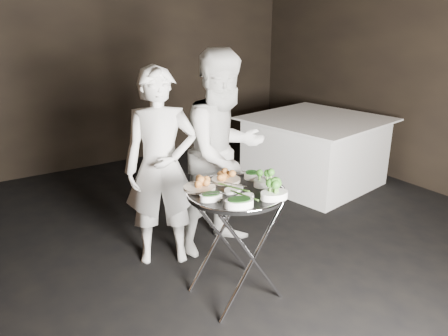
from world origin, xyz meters
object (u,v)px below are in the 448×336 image
tray_stand (235,239)px  serving_tray (236,192)px  dining_table (315,151)px  waiter_right (225,153)px  waiter_left (161,168)px

tray_stand → serving_tray: bearing=-107.1°
tray_stand → serving_tray: (-0.00, -0.00, 0.36)m
tray_stand → dining_table: dining_table is taller
tray_stand → dining_table: (2.11, 1.38, -0.04)m
tray_stand → waiter_right: (0.35, 0.68, 0.41)m
waiter_left → dining_table: waiter_left is taller
tray_stand → waiter_left: (-0.20, 0.76, 0.35)m
tray_stand → dining_table: 2.52m
dining_table → waiter_right: bearing=-158.3°
serving_tray → waiter_left: 0.79m
waiter_left → dining_table: 2.43m
tray_stand → waiter_right: waiter_right is taller
waiter_left → waiter_right: 0.56m
waiter_left → serving_tray: bearing=-50.3°
tray_stand → waiter_left: size_ratio=0.50×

